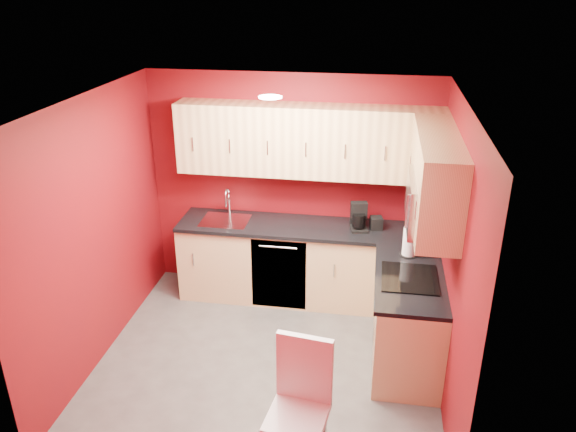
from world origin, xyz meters
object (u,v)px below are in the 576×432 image
(coffee_maker, at_px, (359,217))
(paper_towel, at_px, (409,242))
(napkin_holder, at_px, (376,223))
(dining_chair, at_px, (297,411))
(microwave, at_px, (431,202))
(sink, at_px, (226,217))

(coffee_maker, bearing_deg, paper_towel, -56.20)
(napkin_holder, bearing_deg, paper_towel, -60.62)
(napkin_holder, xyz_separation_m, dining_chair, (-0.50, -2.43, -0.45))
(microwave, xyz_separation_m, dining_chair, (-0.93, -1.40, -1.14))
(paper_towel, bearing_deg, dining_chair, -113.75)
(paper_towel, height_order, dining_chair, paper_towel)
(coffee_maker, distance_m, paper_towel, 0.72)
(sink, distance_m, coffee_maker, 1.48)
(napkin_holder, relative_size, paper_towel, 0.46)
(microwave, bearing_deg, sink, 154.40)
(paper_towel, xyz_separation_m, dining_chair, (-0.82, -1.86, -0.53))
(sink, distance_m, napkin_holder, 1.66)
(microwave, relative_size, napkin_holder, 5.61)
(microwave, xyz_separation_m, paper_towel, (-0.11, 0.46, -0.60))
(sink, bearing_deg, dining_chair, -64.20)
(paper_towel, bearing_deg, sink, 164.76)
(microwave, bearing_deg, dining_chair, -123.66)
(coffee_maker, bearing_deg, microwave, -68.29)
(napkin_holder, bearing_deg, dining_chair, -101.56)
(paper_towel, relative_size, dining_chair, 0.28)
(dining_chair, bearing_deg, paper_towel, 73.95)
(coffee_maker, xyz_separation_m, paper_towel, (0.50, -0.52, 0.00))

